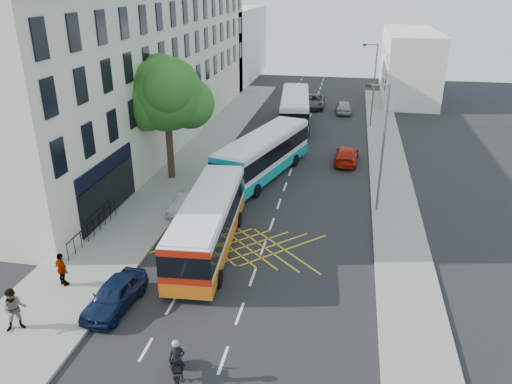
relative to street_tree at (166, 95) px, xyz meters
The scene contains 21 objects.
ground 18.33m from the street_tree, 60.38° to the right, with size 120.00×120.00×0.00m, color black.
pavement_left 6.22m from the street_tree, 73.47° to the left, with size 5.00×70.00×0.15m, color gray.
pavement_right 17.17m from the street_tree, ahead, with size 3.00×70.00×0.15m, color gray.
terrace_main 11.00m from the street_tree, 119.95° to the left, with size 8.30×45.00×13.50m.
terrace_far 40.43m from the street_tree, 97.81° to the left, with size 8.00×20.00×10.00m, color silver.
building_right 38.43m from the street_tree, 59.43° to the left, with size 6.00×18.00×8.00m, color silver.
street_tree is the anchor object (origin of this frame).
lamp_near 15.10m from the street_tree, 11.40° to the right, with size 1.45×0.15×8.00m.
lamp_far 22.57m from the street_tree, 49.19° to the left, with size 1.45×0.15×8.00m.
railings 11.22m from the street_tree, 97.02° to the right, with size 0.08×5.60×1.14m, color black, non-canonical shape.
bus_near 12.06m from the street_tree, 59.70° to the right, with size 3.24×10.81×3.00m.
bus_mid 8.27m from the street_tree, 16.06° to the left, with size 5.62×11.71×3.21m.
bus_far 18.38m from the street_tree, 65.89° to the left, with size 3.84×11.80×3.26m.
motorbike 21.28m from the street_tree, 69.70° to the right, with size 0.81×2.03×1.85m.
parked_car_blue 16.80m from the street_tree, 79.41° to the right, with size 1.59×3.94×1.34m, color #0E1A38.
parked_car_silver 8.23m from the street_tree, 60.73° to the right, with size 1.29×3.71×1.22m, color #A4A5AB.
red_hatchback 15.16m from the street_tree, 25.74° to the left, with size 1.83×4.51×1.31m, color #B91A07.
distant_car_grey 26.62m from the street_tree, 70.94° to the left, with size 2.41×5.23×1.45m, color #3A3C41.
distant_car_silver 26.17m from the street_tree, 62.05° to the left, with size 1.64×4.08×1.39m, color #9EA1A5.
pedestrian_near 18.65m from the street_tree, 91.12° to the right, with size 0.95×0.74×1.95m, color gray.
pedestrian_far 15.48m from the street_tree, 90.90° to the right, with size 1.00×0.42×1.71m, color gray.
Camera 1 is at (4.12, -17.81, 13.67)m, focal length 35.00 mm.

